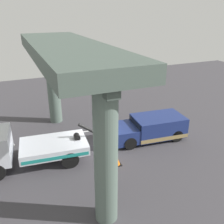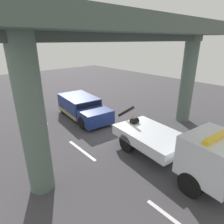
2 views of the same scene
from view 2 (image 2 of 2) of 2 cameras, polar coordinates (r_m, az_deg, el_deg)
name	(u,v)px [view 2 (image 2 of 2)]	position (r m, az deg, el deg)	size (l,w,h in m)	color
ground_plane	(118,136)	(12.40, 1.70, -7.19)	(60.00, 40.00, 0.10)	#423F44
lane_stripe_west	(40,119)	(15.89, -20.70, -1.87)	(2.60, 0.16, 0.01)	silver
lane_stripe_mid	(82,150)	(10.96, -9.05, -11.23)	(2.60, 0.16, 0.01)	silver
lane_stripe_east	(179,224)	(7.73, 19.29, -29.06)	(2.60, 0.16, 0.01)	silver
tow_truck_white	(183,147)	(9.37, 20.44, -9.84)	(7.34, 2.96, 2.46)	silver
towed_van_green	(82,108)	(15.10, -8.85, 1.27)	(5.38, 2.66, 1.58)	navy
overpass_structure	(137,44)	(10.00, 7.61, 19.62)	(3.60, 12.92, 6.78)	#596B60
traffic_cone_orange	(132,120)	(13.91, 6.13, -2.30)	(0.59, 0.59, 0.70)	orange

